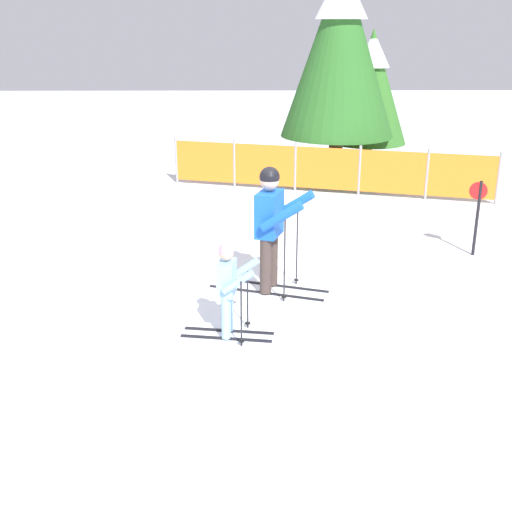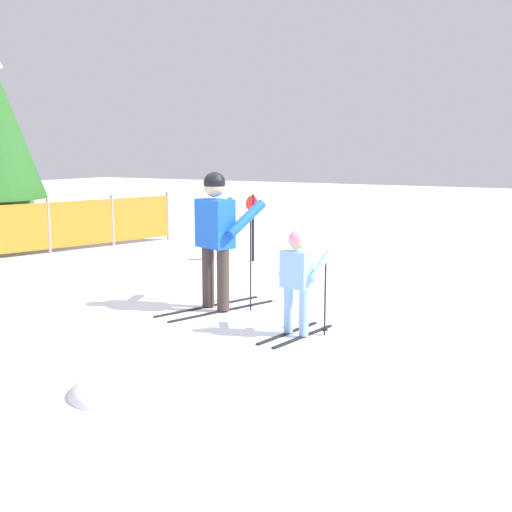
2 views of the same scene
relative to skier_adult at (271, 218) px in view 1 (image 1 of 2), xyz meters
name	(u,v)px [view 1 (image 1 of 2)]	position (x,y,z in m)	size (l,w,h in m)	color
ground_plane	(258,288)	(-0.19, 0.08, -1.06)	(60.00, 60.00, 0.00)	white
skier_adult	(271,218)	(0.00, 0.00, 0.00)	(1.69, 0.97, 1.77)	black
skier_child	(228,282)	(-0.55, -1.42, -0.37)	(1.13, 0.55, 1.18)	black
safety_fence	(327,169)	(1.44, 5.63, -0.51)	(6.96, 2.11, 1.10)	gray
conifer_far	(340,47)	(1.81, 7.03, 2.02)	(2.68, 2.68, 4.97)	#4C3823
conifer_near	(371,85)	(2.73, 7.86, 1.10)	(1.88, 1.88, 3.49)	#4C3823
trail_marker	(477,209)	(3.35, 1.44, -0.29)	(0.27, 0.10, 1.23)	black
snow_mound	(56,317)	(-2.79, -0.88, -1.06)	(0.98, 0.83, 0.39)	white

